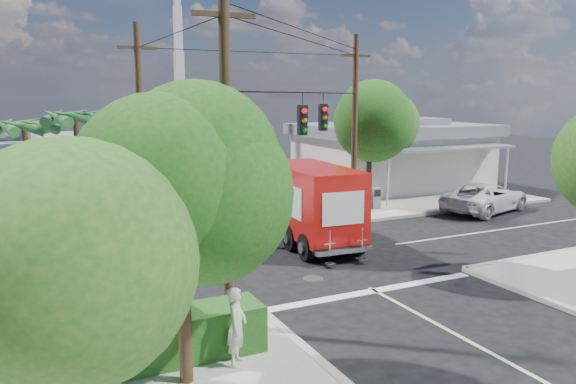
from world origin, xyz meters
TOP-DOWN VIEW (x-y plane):
  - ground at (0.00, 0.00)m, footprint 120.00×120.00m
  - sidewalk_ne at (10.88, 10.88)m, footprint 14.12×14.12m
  - road_markings at (0.00, -1.47)m, footprint 32.00×32.00m
  - building_ne at (12.50, 11.97)m, footprint 11.80×10.20m
  - radio_tower at (0.50, 20.00)m, footprint 0.80×0.80m
  - tree_sw_front at (-6.99, -7.54)m, footprint 3.88×3.78m
  - tree_sw_back at (-9.49, -10.04)m, footprint 3.56×3.42m
  - tree_ne_front at (7.21, 6.76)m, footprint 4.21×4.14m
  - tree_ne_back at (9.81, 8.96)m, footprint 3.77×3.66m
  - palm_nw_front at (-7.50, 7.50)m, footprint 3.01×3.08m
  - palm_nw_back at (-9.50, 9.00)m, footprint 3.01×3.08m
  - utility_poles at (-1.58, 1.60)m, footprint 12.00×10.68m
  - picket_fence at (-7.80, -5.60)m, footprint 5.94×0.06m
  - hedge_sw at (-8.00, -6.40)m, footprint 6.20×1.20m
  - vending_boxes at (6.50, 6.20)m, footprint 1.90×0.50m
  - delivery_truck at (0.83, 2.07)m, footprint 2.90×7.75m
  - parked_car at (12.32, 3.38)m, footprint 6.08×4.04m
  - pedestrian at (-5.76, -7.24)m, footprint 0.72×0.78m

SIDE VIEW (x-z plane):
  - ground at x=0.00m, z-range 0.00..0.00m
  - road_markings at x=0.00m, z-range 0.00..0.01m
  - sidewalk_ne at x=10.88m, z-range 0.00..0.14m
  - picket_fence at x=-7.80m, z-range 0.18..1.18m
  - hedge_sw at x=-8.00m, z-range 0.14..1.24m
  - vending_boxes at x=6.50m, z-range 0.14..1.24m
  - parked_car at x=12.32m, z-range 0.00..1.55m
  - pedestrian at x=-5.76m, z-range 0.14..1.93m
  - delivery_truck at x=0.83m, z-range 0.03..3.32m
  - building_ne at x=12.50m, z-range 0.07..4.57m
  - tree_sw_back at x=-9.49m, z-range 1.19..6.60m
  - tree_ne_back at x=9.81m, z-range 1.27..7.10m
  - tree_sw_front at x=-6.99m, z-range 1.32..7.35m
  - palm_nw_back at x=-9.50m, z-range 2.08..7.27m
  - utility_poles at x=-1.58m, z-range 0.17..9.17m
  - tree_ne_front at x=7.21m, z-range 1.44..8.09m
  - palm_nw_front at x=-7.50m, z-range 2.25..7.84m
  - radio_tower at x=0.50m, z-range -2.86..14.14m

